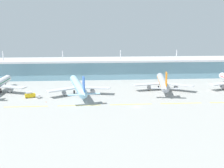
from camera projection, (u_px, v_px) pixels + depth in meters
ground_plane at (137, 107)px, 177.03m from camera, size 600.00×600.00×0.00m
terminal_building at (120, 68)px, 278.41m from camera, size 288.00×34.00×27.74m
airliner_near_middle at (78, 86)px, 208.74m from camera, size 48.11×69.80×18.90m
airliner_far_middle at (163, 82)px, 223.03m from camera, size 48.09×63.31×18.90m
taxiway_stripe_west at (26, 107)px, 177.77m from camera, size 28.00×0.70×0.04m
taxiway_stripe_mid_west at (79, 105)px, 180.31m from camera, size 28.00×0.70×0.04m
taxiway_stripe_centre at (131, 104)px, 182.85m from camera, size 28.00×0.70×0.04m
taxiway_stripe_mid_east at (181, 103)px, 185.38m from camera, size 28.00×0.70×0.04m
fuel_truck at (30, 95)px, 199.29m from camera, size 7.65×4.84×4.95m
baggage_cart at (39, 96)px, 198.82m from camera, size 2.49×3.84×2.48m
safety_cone_left_wingtip at (46, 102)px, 187.91m from camera, size 0.56×0.56×0.70m
safety_cone_nose_front at (104, 103)px, 185.44m from camera, size 0.56×0.56×0.70m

